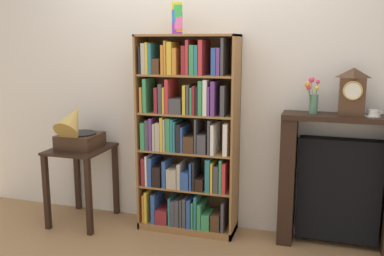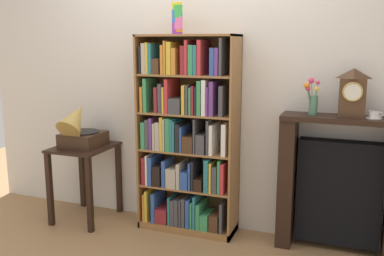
{
  "view_description": "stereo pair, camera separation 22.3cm",
  "coord_description": "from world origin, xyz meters",
  "px_view_note": "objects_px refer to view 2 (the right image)",
  "views": [
    {
      "loc": [
        1.09,
        -3.27,
        1.62
      ],
      "look_at": [
        0.04,
        0.15,
        0.91
      ],
      "focal_mm": 40.43,
      "sensor_mm": 36.0,
      "label": 1
    },
    {
      "loc": [
        1.3,
        -3.2,
        1.62
      ],
      "look_at": [
        0.04,
        0.15,
        0.91
      ],
      "focal_mm": 40.43,
      "sensor_mm": 36.0,
      "label": 2
    }
  ],
  "objects_px": {
    "cup_stack": "(177,19)",
    "teacup_with_saucer": "(374,115)",
    "bookshelf": "(186,141)",
    "mantel_clock": "(353,93)",
    "gramophone": "(79,129)",
    "fireplace_mantel": "(339,186)",
    "flower_vase": "(312,98)",
    "side_table_left": "(85,164)"
  },
  "relations": [
    {
      "from": "cup_stack",
      "to": "side_table_left",
      "type": "distance_m",
      "value": 1.57
    },
    {
      "from": "flower_vase",
      "to": "gramophone",
      "type": "bearing_deg",
      "value": -174.41
    },
    {
      "from": "fireplace_mantel",
      "to": "bookshelf",
      "type": "bearing_deg",
      "value": -177.67
    },
    {
      "from": "gramophone",
      "to": "side_table_left",
      "type": "bearing_deg",
      "value": 90.0
    },
    {
      "from": "cup_stack",
      "to": "side_table_left",
      "type": "bearing_deg",
      "value": -174.47
    },
    {
      "from": "cup_stack",
      "to": "mantel_clock",
      "type": "distance_m",
      "value": 1.47
    },
    {
      "from": "gramophone",
      "to": "teacup_with_saucer",
      "type": "height_order",
      "value": "gramophone"
    },
    {
      "from": "bookshelf",
      "to": "gramophone",
      "type": "height_order",
      "value": "bookshelf"
    },
    {
      "from": "bookshelf",
      "to": "flower_vase",
      "type": "xyz_separation_m",
      "value": [
        1.02,
        0.03,
        0.41
      ]
    },
    {
      "from": "cup_stack",
      "to": "mantel_clock",
      "type": "xyz_separation_m",
      "value": [
        1.37,
        0.05,
        -0.55
      ]
    },
    {
      "from": "mantel_clock",
      "to": "fireplace_mantel",
      "type": "bearing_deg",
      "value": 154.31
    },
    {
      "from": "fireplace_mantel",
      "to": "teacup_with_saucer",
      "type": "relative_size",
      "value": 8.78
    },
    {
      "from": "flower_vase",
      "to": "fireplace_mantel",
      "type": "bearing_deg",
      "value": 5.37
    },
    {
      "from": "side_table_left",
      "to": "teacup_with_saucer",
      "type": "relative_size",
      "value": 5.66
    },
    {
      "from": "gramophone",
      "to": "fireplace_mantel",
      "type": "distance_m",
      "value": 2.25
    },
    {
      "from": "bookshelf",
      "to": "flower_vase",
      "type": "distance_m",
      "value": 1.1
    },
    {
      "from": "gramophone",
      "to": "fireplace_mantel",
      "type": "height_order",
      "value": "gramophone"
    },
    {
      "from": "teacup_with_saucer",
      "to": "bookshelf",
      "type": "bearing_deg",
      "value": -178.8
    },
    {
      "from": "cup_stack",
      "to": "flower_vase",
      "type": "distance_m",
      "value": 1.24
    },
    {
      "from": "side_table_left",
      "to": "flower_vase",
      "type": "height_order",
      "value": "flower_vase"
    },
    {
      "from": "bookshelf",
      "to": "fireplace_mantel",
      "type": "distance_m",
      "value": 1.29
    },
    {
      "from": "bookshelf",
      "to": "gramophone",
      "type": "xyz_separation_m",
      "value": [
        -0.95,
        -0.16,
        0.07
      ]
    },
    {
      "from": "bookshelf",
      "to": "fireplace_mantel",
      "type": "xyz_separation_m",
      "value": [
        1.26,
        0.05,
        -0.26
      ]
    },
    {
      "from": "bookshelf",
      "to": "flower_vase",
      "type": "height_order",
      "value": "bookshelf"
    },
    {
      "from": "cup_stack",
      "to": "teacup_with_saucer",
      "type": "relative_size",
      "value": 2.02
    },
    {
      "from": "flower_vase",
      "to": "teacup_with_saucer",
      "type": "height_order",
      "value": "flower_vase"
    },
    {
      "from": "cup_stack",
      "to": "side_table_left",
      "type": "xyz_separation_m",
      "value": [
        -0.89,
        -0.09,
        -1.29
      ]
    },
    {
      "from": "cup_stack",
      "to": "teacup_with_saucer",
      "type": "distance_m",
      "value": 1.68
    },
    {
      "from": "bookshelf",
      "to": "gramophone",
      "type": "relative_size",
      "value": 3.69
    },
    {
      "from": "flower_vase",
      "to": "teacup_with_saucer",
      "type": "xyz_separation_m",
      "value": [
        0.44,
        0.0,
        -0.11
      ]
    },
    {
      "from": "gramophone",
      "to": "teacup_with_saucer",
      "type": "xyz_separation_m",
      "value": [
        2.42,
        0.2,
        0.24
      ]
    },
    {
      "from": "teacup_with_saucer",
      "to": "fireplace_mantel",
      "type": "bearing_deg",
      "value": 174.24
    },
    {
      "from": "bookshelf",
      "to": "mantel_clock",
      "type": "bearing_deg",
      "value": 1.23
    },
    {
      "from": "bookshelf",
      "to": "mantel_clock",
      "type": "relative_size",
      "value": 4.69
    },
    {
      "from": "bookshelf",
      "to": "side_table_left",
      "type": "distance_m",
      "value": 1.0
    },
    {
      "from": "fireplace_mantel",
      "to": "mantel_clock",
      "type": "bearing_deg",
      "value": -25.69
    },
    {
      "from": "bookshelf",
      "to": "side_table_left",
      "type": "bearing_deg",
      "value": -173.24
    },
    {
      "from": "bookshelf",
      "to": "teacup_with_saucer",
      "type": "height_order",
      "value": "bookshelf"
    },
    {
      "from": "fireplace_mantel",
      "to": "mantel_clock",
      "type": "height_order",
      "value": "mantel_clock"
    },
    {
      "from": "side_table_left",
      "to": "cup_stack",
      "type": "bearing_deg",
      "value": 5.53
    },
    {
      "from": "gramophone",
      "to": "fireplace_mantel",
      "type": "xyz_separation_m",
      "value": [
        2.21,
        0.22,
        -0.33
      ]
    },
    {
      "from": "side_table_left",
      "to": "flower_vase",
      "type": "bearing_deg",
      "value": 4.11
    }
  ]
}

